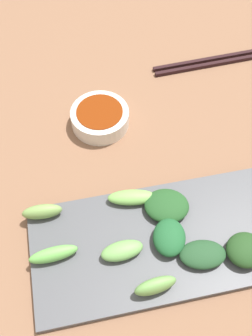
{
  "coord_description": "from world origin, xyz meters",
  "views": [
    {
      "loc": [
        0.33,
        -0.09,
        0.59
      ],
      "look_at": [
        -0.01,
        -0.02,
        0.05
      ],
      "focal_mm": 41.55,
      "sensor_mm": 36.0,
      "label": 1
    }
  ],
  "objects": [
    {
      "name": "broccoli_leafy_6",
      "position": [
        0.16,
        0.13,
        0.05
      ],
      "size": [
        0.06,
        0.07,
        0.03
      ],
      "primitive_type": "ellipsoid",
      "rotation": [
        0.0,
        0.0,
        0.15
      ],
      "color": "#22451E",
      "rests_on": "serving_plate"
    },
    {
      "name": "serving_plate",
      "position": [
        0.11,
        0.01,
        0.03
      ],
      "size": [
        0.19,
        0.38,
        0.01
      ],
      "primitive_type": "cube",
      "color": "#4B4D52",
      "rests_on": "tabletop"
    },
    {
      "name": "tabletop",
      "position": [
        0.0,
        0.0,
        0.01
      ],
      "size": [
        2.1,
        2.1,
        0.02
      ],
      "primitive_type": "cube",
      "color": "brown",
      "rests_on": "ground"
    },
    {
      "name": "broccoli_stalk_2",
      "position": [
        0.18,
        -0.02,
        0.05
      ],
      "size": [
        0.03,
        0.06,
        0.03
      ],
      "primitive_type": "ellipsoid",
      "rotation": [
        0.0,
        0.0,
        0.1
      ],
      "color": "#6FA854",
      "rests_on": "serving_plate"
    },
    {
      "name": "broccoli_leafy_1",
      "position": [
        0.15,
        0.06,
        0.04
      ],
      "size": [
        0.05,
        0.07,
        0.02
      ],
      "primitive_type": "ellipsoid",
      "rotation": [
        0.0,
        0.0,
        -0.13
      ],
      "color": "#224928",
      "rests_on": "serving_plate"
    },
    {
      "name": "chopsticks",
      "position": [
        -0.25,
        0.21,
        0.02
      ],
      "size": [
        0.03,
        0.23,
        0.01
      ],
      "rotation": [
        0.0,
        0.0,
        0.04
      ],
      "color": "black",
      "rests_on": "tabletop"
    },
    {
      "name": "broccoli_leafy_5",
      "position": [
        0.07,
        0.03,
        0.04
      ],
      "size": [
        0.08,
        0.08,
        0.02
      ],
      "primitive_type": "ellipsoid",
      "rotation": [
        0.0,
        0.0,
        -0.27
      ],
      "color": "#214E22",
      "rests_on": "serving_plate"
    },
    {
      "name": "broccoli_stalk_3",
      "position": [
        0.04,
        -0.02,
        0.04
      ],
      "size": [
        0.04,
        0.08,
        0.02
      ],
      "primitive_type": "ellipsoid",
      "rotation": [
        0.0,
        0.0,
        -0.16
      ],
      "color": "#78B656",
      "rests_on": "serving_plate"
    },
    {
      "name": "broccoli_stalk_7",
      "position": [
        0.04,
        -0.16,
        0.05
      ],
      "size": [
        0.03,
        0.06,
        0.03
      ],
      "primitive_type": "ellipsoid",
      "rotation": [
        0.0,
        0.0,
        -0.06
      ],
      "color": "#78A052",
      "rests_on": "serving_plate"
    },
    {
      "name": "broccoli_stalk_0",
      "position": [
        0.11,
        -0.15,
        0.04
      ],
      "size": [
        0.03,
        0.07,
        0.02
      ],
      "primitive_type": "ellipsoid",
      "rotation": [
        0.0,
        0.0,
        0.06
      ],
      "color": "#69BC53",
      "rests_on": "serving_plate"
    },
    {
      "name": "broccoli_stalk_4",
      "position": [
        0.12,
        -0.05,
        0.04
      ],
      "size": [
        0.03,
        0.07,
        0.02
      ],
      "primitive_type": "ellipsoid",
      "rotation": [
        0.0,
        0.0,
        0.07
      ],
      "color": "#6FAA57",
      "rests_on": "serving_plate"
    },
    {
      "name": "sauce_bowl",
      "position": [
        -0.14,
        -0.04,
        0.04
      ],
      "size": [
        0.11,
        0.11,
        0.03
      ],
      "color": "silver",
      "rests_on": "tabletop"
    },
    {
      "name": "broccoli_leafy_8",
      "position": [
        0.12,
        0.02,
        0.05
      ],
      "size": [
        0.07,
        0.06,
        0.03
      ],
      "primitive_type": "ellipsoid",
      "rotation": [
        0.0,
        0.0,
        -0.27
      ],
      "color": "#1E582D",
      "rests_on": "serving_plate"
    }
  ]
}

